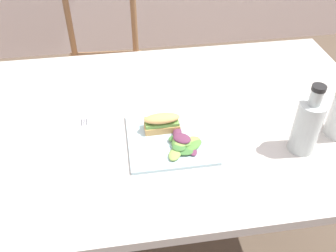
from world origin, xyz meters
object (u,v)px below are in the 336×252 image
plate_lunch (170,139)px  fork_on_napkin (84,135)px  dining_table (165,144)px  chair_wooden_far (104,66)px  sandwich_half_front (162,122)px  bottle_cold_brew (306,128)px

plate_lunch → fork_on_napkin: bearing=168.2°
dining_table → fork_on_napkin: fork_on_napkin is taller
fork_on_napkin → chair_wooden_far: bearing=87.3°
sandwich_half_front → fork_on_napkin: size_ratio=0.57×
dining_table → bottle_cold_brew: (0.36, -0.20, 0.19)m
plate_lunch → fork_on_napkin: plate_lunch is taller
dining_table → chair_wooden_far: size_ratio=1.60×
plate_lunch → sandwich_half_front: sandwich_half_front is taller
dining_table → sandwich_half_front: bearing=-105.4°
chair_wooden_far → fork_on_napkin: chair_wooden_far is taller
sandwich_half_front → fork_on_napkin: bearing=176.5°
bottle_cold_brew → dining_table: bearing=151.0°
chair_wooden_far → bottle_cold_brew: bearing=-61.3°
dining_table → fork_on_napkin: 0.28m
dining_table → fork_on_napkin: (-0.25, -0.06, 0.12)m
plate_lunch → fork_on_napkin: size_ratio=1.32×
dining_table → plate_lunch: plate_lunch is taller
chair_wooden_far → plate_lunch: (0.21, -0.94, 0.30)m
dining_table → sandwich_half_front: size_ratio=13.10×
fork_on_napkin → bottle_cold_brew: size_ratio=0.87×
chair_wooden_far → fork_on_napkin: 0.94m
plate_lunch → sandwich_half_front: size_ratio=2.30×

